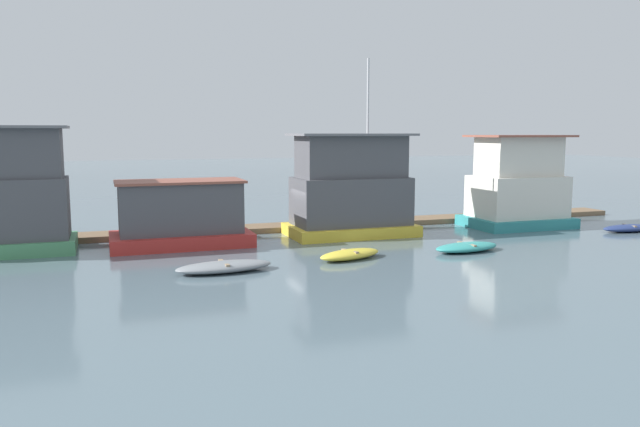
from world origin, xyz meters
The scene contains 9 objects.
ground_plane centered at (0.00, 0.00, 0.00)m, with size 200.00×200.00×0.00m, color slate.
dock_walkway centered at (0.00, 3.06, 0.15)m, with size 42.40×1.97×0.30m, color brown.
houseboat_red centered at (-6.81, -0.06, 1.47)m, with size 6.65×3.57×3.19m.
houseboat_yellow centered at (2.14, 0.16, 2.47)m, with size 6.67×3.82×9.32m.
houseboat_teal centered at (12.46, -0.16, 2.35)m, with size 5.77×4.03×5.32m.
dinghy_grey centered at (-5.92, -6.48, 0.21)m, with size 3.94×1.75×0.42m.
dinghy_yellow centered at (-0.30, -5.81, 0.21)m, with size 3.34×2.10×0.42m.
dinghy_teal centered at (5.47, -5.93, 0.20)m, with size 3.54×1.87×0.41m.
dinghy_navy centered at (17.18, -3.89, 0.20)m, with size 3.40×1.35×0.40m.
Camera 1 is at (-10.28, -30.48, 5.46)m, focal length 35.00 mm.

